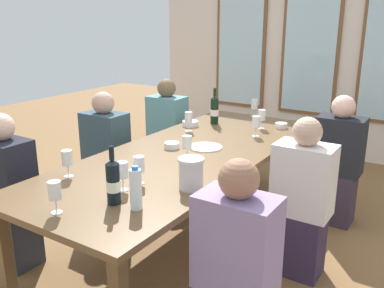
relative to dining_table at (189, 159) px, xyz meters
The scene contains 27 objects.
ground_plane 0.68m from the dining_table, ahead, with size 12.00×12.00×0.00m, color brown.
back_wall_with_windows 2.87m from the dining_table, 90.00° to the left, with size 4.29×0.10×2.90m.
dining_table is the anchor object (origin of this frame).
white_plate_0 0.17m from the dining_table, 70.80° to the left, with size 0.26×0.26×0.01m, color white.
metal_pitcher 0.73m from the dining_table, 56.09° to the right, with size 0.16×0.16×0.19m.
wine_bottle_0 1.02m from the dining_table, 81.01° to the right, with size 0.08×0.08×0.33m.
wine_bottle_1 0.91m from the dining_table, 107.70° to the left, with size 0.08×0.08×0.34m.
tasting_bowl_0 0.18m from the dining_table, behind, with size 0.12×0.12×0.05m, color white.
tasting_bowl_1 1.09m from the dining_table, 72.86° to the left, with size 0.11×0.11×0.05m, color white.
tasting_bowl_2 0.36m from the dining_table, 54.99° to the right, with size 0.14×0.14×0.04m, color white.
tasting_bowl_3 0.78m from the dining_table, 122.43° to the left, with size 0.15×0.15×0.05m, color white.
water_bottle 1.03m from the dining_table, 72.78° to the right, with size 0.06×0.06×0.24m.
wine_glass_0 0.94m from the dining_table, 113.23° to the right, with size 0.07×0.07×0.17m.
wine_glass_2 1.34m from the dining_table, 93.50° to the left, with size 0.07×0.07×0.17m.
wine_glass_3 0.62m from the dining_table, 123.66° to the left, with size 0.07×0.07×0.17m.
wine_glass_4 0.72m from the dining_table, 69.92° to the left, with size 0.07×0.07×0.17m.
wine_glass_5 0.72m from the dining_table, 82.44° to the right, with size 0.07×0.07×0.17m.
wine_glass_6 1.25m from the dining_table, 90.66° to the right, with size 0.07×0.07×0.17m.
wine_glass_7 0.25m from the dining_table, 61.59° to the right, with size 0.07×0.07×0.17m.
wine_glass_8 0.85m from the dining_table, 84.79° to the right, with size 0.07×0.07×0.17m.
wine_glass_9 0.95m from the dining_table, 79.13° to the left, with size 0.07×0.07×0.17m.
seated_person_0 0.89m from the dining_table, behind, with size 0.38×0.24×1.11m.
seated_person_1 0.89m from the dining_table, ahead, with size 0.38×0.24×1.11m.
seated_person_2 1.30m from the dining_table, 132.55° to the right, with size 0.38×0.24×1.11m.
seated_person_3 1.28m from the dining_table, 46.79° to the right, with size 0.38×0.24×1.11m.
seated_person_4 1.27m from the dining_table, 133.58° to the left, with size 0.38×0.24×1.11m.
seated_person_5 1.30m from the dining_table, 47.28° to the left, with size 0.38×0.24×1.11m.
Camera 1 is at (1.65, -2.53, 1.72)m, focal length 39.57 mm.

